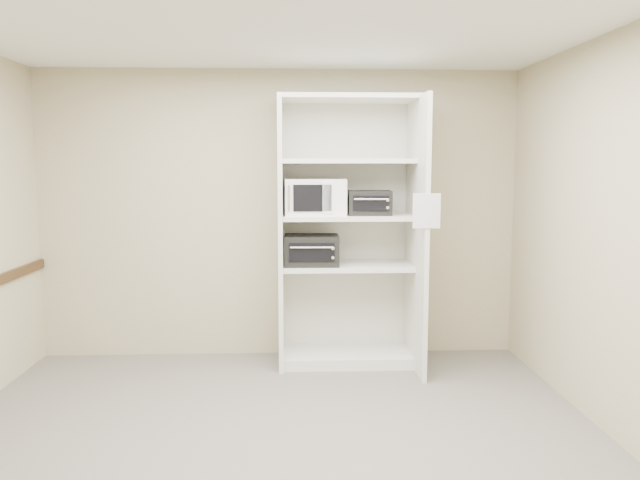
{
  "coord_description": "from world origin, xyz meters",
  "views": [
    {
      "loc": [
        0.13,
        -3.9,
        1.81
      ],
      "look_at": [
        0.36,
        1.35,
        1.18
      ],
      "focal_mm": 35.0,
      "sensor_mm": 36.0,
      "label": 1
    }
  ],
  "objects_px": {
    "microwave": "(315,197)",
    "toaster_oven_lower": "(312,250)",
    "shelving_unit": "(352,241)",
    "toaster_oven_upper": "(370,203)"
  },
  "relations": [
    {
      "from": "microwave",
      "to": "toaster_oven_lower",
      "type": "xyz_separation_m",
      "value": [
        -0.03,
        -0.05,
        -0.48
      ]
    },
    {
      "from": "microwave",
      "to": "toaster_oven_upper",
      "type": "relative_size",
      "value": 1.42
    },
    {
      "from": "shelving_unit",
      "to": "toaster_oven_lower",
      "type": "height_order",
      "value": "shelving_unit"
    },
    {
      "from": "toaster_oven_upper",
      "to": "toaster_oven_lower",
      "type": "xyz_separation_m",
      "value": [
        -0.52,
        0.0,
        -0.43
      ]
    },
    {
      "from": "shelving_unit",
      "to": "microwave",
      "type": "xyz_separation_m",
      "value": [
        -0.34,
        -0.0,
        0.4
      ]
    },
    {
      "from": "shelving_unit",
      "to": "toaster_oven_upper",
      "type": "distance_m",
      "value": 0.38
    },
    {
      "from": "shelving_unit",
      "to": "microwave",
      "type": "height_order",
      "value": "shelving_unit"
    },
    {
      "from": "microwave",
      "to": "toaster_oven_lower",
      "type": "bearing_deg",
      "value": -123.75
    },
    {
      "from": "microwave",
      "to": "toaster_oven_lower",
      "type": "relative_size",
      "value": 1.11
    },
    {
      "from": "toaster_oven_upper",
      "to": "shelving_unit",
      "type": "bearing_deg",
      "value": 163.75
    }
  ]
}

